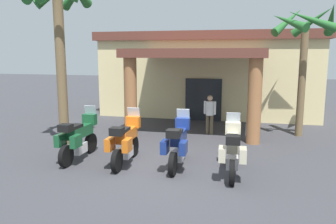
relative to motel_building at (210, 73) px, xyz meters
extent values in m
plane|color=#38383D|center=(0.06, -10.08, -2.26)|extent=(80.00, 80.00, 0.00)
cube|color=beige|center=(0.00, 0.19, -0.27)|extent=(11.40, 5.95, 3.99)
cube|color=#1E2328|center=(0.06, -2.72, -1.21)|extent=(1.80, 0.14, 2.10)
cube|color=brown|center=(0.11, -4.88, 1.07)|extent=(5.70, 4.57, 0.35)
cylinder|color=#9E663D|center=(-2.25, -6.76, -0.69)|extent=(0.51, 0.51, 3.16)
cylinder|color=#9E663D|center=(2.55, -6.65, -0.69)|extent=(0.51, 0.51, 3.16)
cube|color=brown|center=(0.00, 0.19, 1.95)|extent=(11.81, 6.35, 0.44)
cylinder|color=black|center=(-2.74, -9.29, -1.93)|extent=(0.14, 0.66, 0.66)
cylinder|color=black|center=(-2.74, -10.84, -1.93)|extent=(0.14, 0.66, 0.66)
cube|color=silver|center=(-2.74, -10.09, -1.89)|extent=(0.32, 0.56, 0.32)
cube|color=#19512D|center=(-2.74, -9.94, -1.38)|extent=(0.30, 1.15, 0.34)
cube|color=black|center=(-2.74, -10.29, -1.16)|extent=(0.28, 0.60, 0.10)
cube|color=#19512D|center=(-2.74, -9.31, -1.11)|extent=(0.44, 0.24, 0.36)
cube|color=#B2BCC6|center=(-2.74, -9.23, -0.83)|extent=(0.40, 0.12, 0.36)
cube|color=#19512D|center=(-3.00, -10.69, -1.50)|extent=(0.18, 0.44, 0.36)
cube|color=#19512D|center=(-2.48, -10.69, -1.50)|extent=(0.18, 0.44, 0.36)
cube|color=black|center=(-2.74, -10.79, -1.09)|extent=(0.36, 0.32, 0.22)
cylinder|color=black|center=(-1.19, -9.33, -1.93)|extent=(0.17, 0.67, 0.66)
cylinder|color=black|center=(-1.11, -10.88, -1.93)|extent=(0.17, 0.67, 0.66)
cube|color=silver|center=(-1.15, -10.13, -1.89)|extent=(0.35, 0.57, 0.32)
cube|color=orange|center=(-1.16, -9.98, -1.38)|extent=(0.36, 1.16, 0.34)
cube|color=black|center=(-1.14, -10.33, -1.16)|extent=(0.31, 0.61, 0.10)
cube|color=orange|center=(-1.19, -9.35, -1.11)|extent=(0.45, 0.26, 0.36)
cube|color=#B2BCC6|center=(-1.19, -9.27, -0.83)|extent=(0.41, 0.14, 0.36)
cube|color=orange|center=(-1.38, -10.74, -1.50)|extent=(0.20, 0.45, 0.36)
cube|color=orange|center=(-0.86, -10.72, -1.50)|extent=(0.20, 0.45, 0.36)
cube|color=black|center=(-1.12, -10.83, -1.09)|extent=(0.38, 0.34, 0.22)
cylinder|color=black|center=(0.41, -9.19, -1.93)|extent=(0.17, 0.67, 0.66)
cylinder|color=black|center=(0.48, -10.74, -1.93)|extent=(0.17, 0.67, 0.66)
cube|color=silver|center=(0.44, -9.99, -1.89)|extent=(0.34, 0.57, 0.32)
cube|color=navy|center=(0.44, -9.84, -1.38)|extent=(0.35, 1.16, 0.34)
cube|color=black|center=(0.45, -10.19, -1.16)|extent=(0.30, 0.61, 0.10)
cube|color=navy|center=(0.41, -9.21, -1.11)|extent=(0.45, 0.26, 0.36)
cube|color=#B2BCC6|center=(0.41, -9.13, -0.83)|extent=(0.40, 0.13, 0.36)
cube|color=navy|center=(0.21, -10.60, -1.50)|extent=(0.20, 0.45, 0.36)
cube|color=navy|center=(0.73, -10.58, -1.50)|extent=(0.20, 0.45, 0.36)
cube|color=black|center=(0.47, -10.69, -1.09)|extent=(0.37, 0.33, 0.22)
cylinder|color=black|center=(1.98, -9.48, -1.93)|extent=(0.18, 0.67, 0.66)
cylinder|color=black|center=(2.09, -11.03, -1.93)|extent=(0.18, 0.67, 0.66)
cube|color=silver|center=(2.04, -10.28, -1.89)|extent=(0.36, 0.58, 0.32)
cube|color=beige|center=(2.03, -10.13, -1.38)|extent=(0.38, 1.17, 0.34)
cube|color=black|center=(2.05, -10.48, -1.16)|extent=(0.32, 0.62, 0.10)
cube|color=beige|center=(1.99, -9.50, -1.11)|extent=(0.46, 0.27, 0.36)
cube|color=#B2BCC6|center=(1.98, -9.42, -0.83)|extent=(0.41, 0.15, 0.36)
cube|color=beige|center=(1.82, -10.89, -1.50)|extent=(0.21, 0.45, 0.36)
cube|color=beige|center=(2.34, -10.86, -1.50)|extent=(0.21, 0.45, 0.36)
cube|color=black|center=(2.09, -10.98, -1.09)|extent=(0.38, 0.34, 0.22)
cylinder|color=brown|center=(0.69, -5.58, -1.86)|extent=(0.14, 0.14, 0.81)
cylinder|color=brown|center=(0.86, -5.62, -1.86)|extent=(0.14, 0.14, 0.81)
cylinder|color=white|center=(0.77, -5.60, -1.17)|extent=(0.32, 0.32, 0.57)
cylinder|color=white|center=(0.56, -5.55, -1.14)|extent=(0.09, 0.09, 0.54)
cylinder|color=white|center=(0.99, -5.65, -1.14)|extent=(0.09, 0.09, 0.54)
sphere|color=tan|center=(0.77, -5.60, -0.75)|extent=(0.22, 0.22, 0.22)
cylinder|color=brown|center=(4.34, -4.95, -0.10)|extent=(0.29, 0.29, 4.33)
cone|color=#236028|center=(5.22, -5.04, 2.34)|extent=(0.53, 1.73, 1.22)
cone|color=#236028|center=(4.69, -4.14, 2.36)|extent=(1.68, 0.98, 1.28)
cone|color=#236028|center=(3.73, -4.31, 2.37)|extent=(1.45, 1.41, 1.30)
cone|color=#236028|center=(3.68, -5.53, 2.25)|extent=(1.45, 1.58, 0.93)
cone|color=#236028|center=(4.46, -5.83, 2.25)|extent=(1.82, 0.59, 0.94)
cylinder|color=brown|center=(-4.22, -8.50, 0.35)|extent=(0.35, 0.35, 5.22)
camera|label=1|loc=(2.61, -19.40, 1.02)|focal=36.31mm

